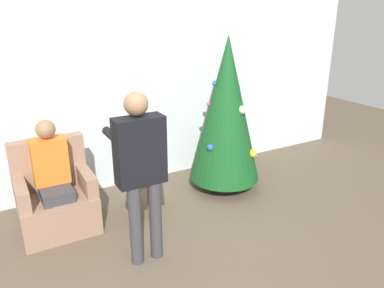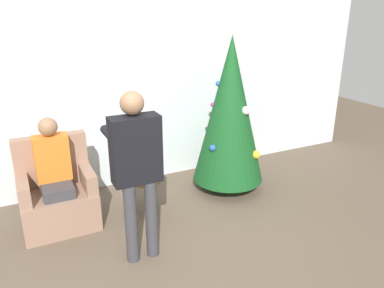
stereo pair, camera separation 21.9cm
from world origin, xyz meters
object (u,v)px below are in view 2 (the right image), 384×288
object	(u,v)px
christmas_tree	(230,111)
person_standing	(137,163)
person_seated	(54,170)
side_stool	(144,183)
armchair	(58,196)

from	to	relation	value
christmas_tree	person_standing	xyz separation A→B (m)	(-1.52, -0.87, -0.10)
christmas_tree	person_seated	world-z (taller)	christmas_tree
christmas_tree	person_seated	xyz separation A→B (m)	(-2.16, 0.05, -0.41)
person_standing	side_stool	world-z (taller)	person_standing
christmas_tree	person_standing	size ratio (longest dim) A/B	1.23
armchair	person_standing	bearing A→B (deg)	-56.06
person_standing	side_stool	distance (m)	1.02
armchair	side_stool	distance (m)	0.97
person_seated	person_standing	world-z (taller)	person_standing
christmas_tree	person_standing	bearing A→B (deg)	-150.28
person_seated	side_stool	xyz separation A→B (m)	(0.95, -0.16, -0.29)
person_seated	side_stool	size ratio (longest dim) A/B	2.75
christmas_tree	side_stool	world-z (taller)	christmas_tree
armchair	person_standing	xyz separation A→B (m)	(0.64, -0.95, 0.64)
christmas_tree	armchair	size ratio (longest dim) A/B	2.04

